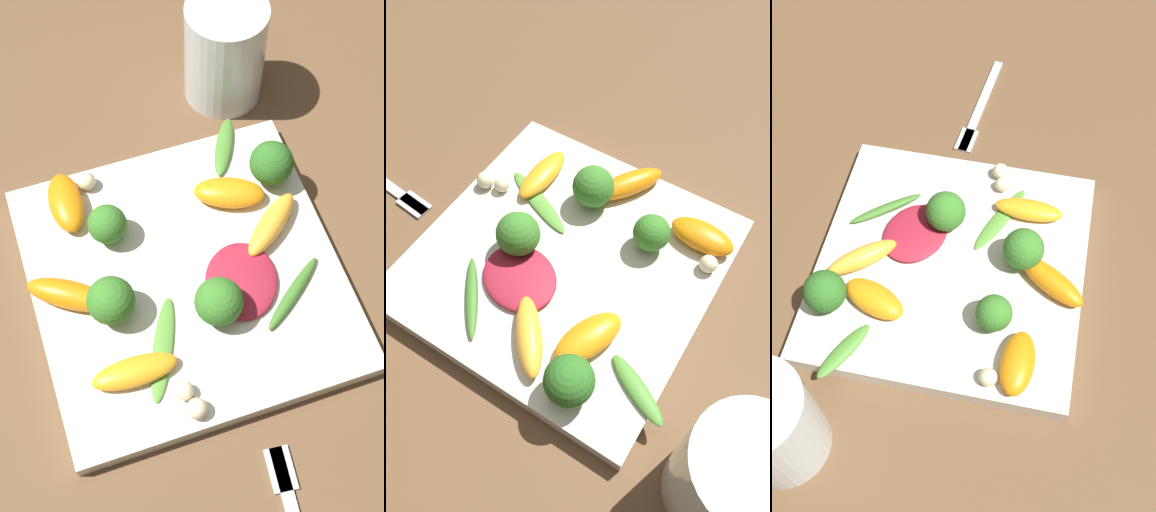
{
  "view_description": "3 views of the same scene",
  "coord_description": "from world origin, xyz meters",
  "views": [
    {
      "loc": [
        0.08,
        0.26,
        0.6
      ],
      "look_at": [
        -0.01,
        -0.01,
        0.04
      ],
      "focal_mm": 50.0,
      "sensor_mm": 36.0,
      "label": 1
    },
    {
      "loc": [
        -0.21,
        -0.15,
        0.43
      ],
      "look_at": [
        -0.0,
        -0.01,
        0.04
      ],
      "focal_mm": 35.0,
      "sensor_mm": 36.0,
      "label": 2
    },
    {
      "loc": [
        0.08,
        -0.31,
        0.55
      ],
      "look_at": [
        0.01,
        -0.01,
        0.04
      ],
      "focal_mm": 42.0,
      "sensor_mm": 36.0,
      "label": 3
    }
  ],
  "objects": [
    {
      "name": "orange_segment_3",
      "position": [
        -0.09,
        -0.02,
        0.03
      ],
      "size": [
        0.07,
        0.07,
        0.02
      ],
      "color": "#FCAD33",
      "rests_on": "plate"
    },
    {
      "name": "ground_plane",
      "position": [
        0.0,
        0.0,
        0.0
      ],
      "size": [
        2.4,
        2.4,
        0.0
      ],
      "primitive_type": "plane",
      "color": "brown"
    },
    {
      "name": "fork",
      "position": [
        -0.02,
        0.23,
        0.0
      ],
      "size": [
        0.03,
        0.16,
        0.01
      ],
      "color": "#B2B2B7",
      "rests_on": "ground_plane"
    },
    {
      "name": "orange_segment_1",
      "position": [
        -0.06,
        -0.06,
        0.03
      ],
      "size": [
        0.07,
        0.05,
        0.02
      ],
      "color": "orange",
      "rests_on": "plate"
    },
    {
      "name": "arugula_sprig_2",
      "position": [
        -0.08,
        -0.12,
        0.02
      ],
      "size": [
        0.05,
        0.07,
        0.01
      ],
      "color": "#47842D",
      "rests_on": "plate"
    },
    {
      "name": "macadamia_nut_0",
      "position": [
        0.04,
        0.1,
        0.03
      ],
      "size": [
        0.02,
        0.02,
        0.02
      ],
      "color": "beige",
      "rests_on": "plate"
    },
    {
      "name": "orange_segment_2",
      "position": [
        0.1,
        -0.01,
        0.03
      ],
      "size": [
        0.08,
        0.06,
        0.02
      ],
      "color": "orange",
      "rests_on": "plate"
    },
    {
      "name": "broccoli_floret_2",
      "position": [
        0.07,
        0.01,
        0.04
      ],
      "size": [
        0.04,
        0.04,
        0.05
      ],
      "color": "#7A9E51",
      "rests_on": "plate"
    },
    {
      "name": "broccoli_floret_3",
      "position": [
        -0.02,
        0.04,
        0.05
      ],
      "size": [
        0.04,
        0.04,
        0.05
      ],
      "color": "#84AD5B",
      "rests_on": "plate"
    },
    {
      "name": "broccoli_floret_1",
      "position": [
        0.05,
        -0.06,
        0.04
      ],
      "size": [
        0.04,
        0.04,
        0.04
      ],
      "color": "#7A9E51",
      "rests_on": "plate"
    },
    {
      "name": "broccoli_floret_0",
      "position": [
        -0.11,
        -0.07,
        0.05
      ],
      "size": [
        0.04,
        0.04,
        0.05
      ],
      "color": "#84AD5B",
      "rests_on": "plate"
    },
    {
      "name": "macadamia_nut_2",
      "position": [
        0.06,
        -0.12,
        0.03
      ],
      "size": [
        0.02,
        0.02,
        0.02
      ],
      "color": "beige",
      "rests_on": "plate"
    },
    {
      "name": "orange_segment_0",
      "position": [
        0.07,
        0.08,
        0.03
      ],
      "size": [
        0.07,
        0.03,
        0.02
      ],
      "color": "orange",
      "rests_on": "plate"
    },
    {
      "name": "radicchio_leaf_0",
      "position": [
        -0.04,
        0.02,
        0.03
      ],
      "size": [
        0.09,
        0.09,
        0.01
      ],
      "color": "maroon",
      "rests_on": "plate"
    },
    {
      "name": "drinking_glass",
      "position": [
        -0.11,
        -0.21,
        0.06
      ],
      "size": [
        0.08,
        0.08,
        0.11
      ],
      "color": "silver",
      "rests_on": "ground_plane"
    },
    {
      "name": "arugula_sprig_1",
      "position": [
        0.04,
        0.06,
        0.02
      ],
      "size": [
        0.05,
        0.09,
        0.0
      ],
      "color": "#518E33",
      "rests_on": "plate"
    },
    {
      "name": "macadamia_nut_1",
      "position": [
        0.03,
        0.12,
        0.03
      ],
      "size": [
        0.02,
        0.02,
        0.02
      ],
      "color": "beige",
      "rests_on": "plate"
    },
    {
      "name": "plate",
      "position": [
        0.0,
        0.0,
        0.01
      ],
      "size": [
        0.27,
        0.27,
        0.02
      ],
      "color": "silver",
      "rests_on": "ground_plane"
    },
    {
      "name": "orange_segment_4",
      "position": [
        0.08,
        -0.1,
        0.03
      ],
      "size": [
        0.03,
        0.07,
        0.02
      ],
      "color": "orange",
      "rests_on": "plate"
    },
    {
      "name": "arugula_sprig_0",
      "position": [
        -0.08,
        0.05,
        0.02
      ],
      "size": [
        0.07,
        0.06,
        0.01
      ],
      "color": "#3D7528",
      "rests_on": "plate"
    }
  ]
}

